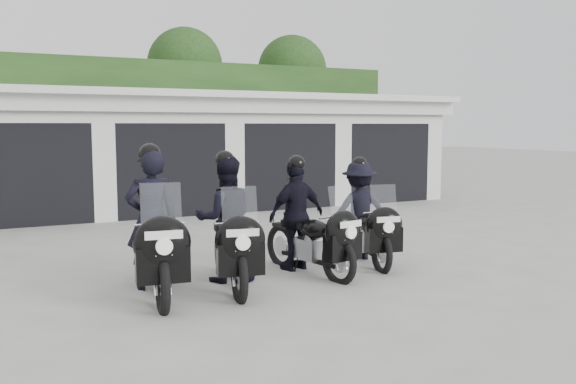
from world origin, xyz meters
name	(u,v)px	position (x,y,z in m)	size (l,w,h in m)	color
ground	(272,264)	(0.00, 0.00, 0.00)	(80.00, 80.00, 0.00)	#A0A09B
garage_block	(145,152)	(0.00, 8.06, 1.42)	(16.40, 6.80, 2.96)	silver
background_vegetation	(121,107)	(0.37, 12.92, 2.77)	(20.00, 3.90, 5.80)	#193613
police_bike_a	(154,234)	(-2.06, -0.89, 0.78)	(0.88, 2.26, 1.97)	black
police_bike_b	(228,227)	(-1.05, -0.83, 0.78)	(1.03, 2.12, 1.86)	black
police_bike_c	(304,221)	(0.20, -0.66, 0.75)	(1.04, 2.01, 1.76)	black
police_bike_d	(362,216)	(1.38, -0.43, 0.72)	(1.11, 1.93, 1.70)	black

